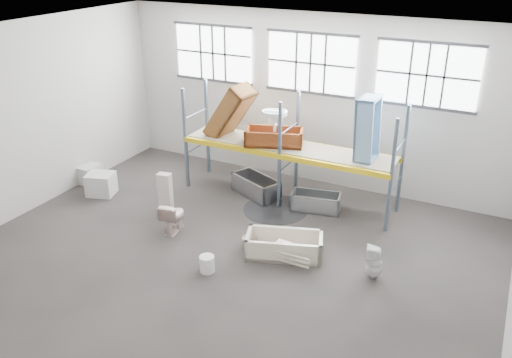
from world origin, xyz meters
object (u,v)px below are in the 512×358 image
Objects in this scene: steel_tub_right at (316,202)px; blue_tub_upright at (368,129)px; toilet_beige at (173,216)px; rust_tub_flat at (274,137)px; bucket at (207,264)px; bathtub_beige at (284,245)px; carton_near at (101,184)px; cistern_tall at (165,193)px; steel_tub_left at (256,186)px; toilet_white at (374,262)px.

blue_tub_upright reaches higher than steel_tub_right.
rust_tub_flat is at bearing -122.98° from toilet_beige.
toilet_beige is 2.08× the size of bucket.
rust_tub_flat is (-1.56, 2.72, 1.56)m from bathtub_beige.
cistern_tall is at bearing -0.54° from carton_near.
steel_tub_left is at bearing 26.33° from carton_near.
toilet_white is at bearing 23.09° from bucket.
steel_tub_left is (-4.17, 2.56, -0.12)m from toilet_white.
cistern_tall is 0.84× the size of steel_tub_right.
cistern_tall is (-3.77, 0.57, 0.29)m from bathtub_beige.
cistern_tall is (-0.81, 0.80, 0.15)m from toilet_beige.
toilet_beige is 5.40m from blue_tub_upright.
toilet_white is at bearing -3.97° from carton_near.
steel_tub_left is at bearing -135.58° from toilet_white.
toilet_beige is at bearing 165.37° from bathtub_beige.
cistern_tall is at bearing -52.02° from toilet_beige.
carton_near is (-6.07, 0.59, 0.06)m from bathtub_beige.
bucket is at bearing -105.71° from steel_tub_right.
rust_tub_flat is 2.11× the size of carton_near.
rust_tub_flat reaches higher than steel_tub_left.
cistern_tall is at bearing -135.95° from rust_tub_flat.
carton_near is at bearing 155.45° from bathtub_beige.
steel_tub_left is 4.08m from bucket.
steel_tub_right is 2.47m from blue_tub_upright.
steel_tub_left is (1.73, 2.02, -0.28)m from cistern_tall.
carton_near is at bearing -154.81° from rust_tub_flat.
cistern_tall reaches higher than steel_tub_left.
bucket is at bearing -85.78° from rust_tub_flat.
rust_tub_flat is at bearing 100.85° from bathtub_beige.
carton_near is (-7.06, -2.26, -2.07)m from blue_tub_upright.
cistern_tall is 1.48× the size of carton_near.
blue_tub_upright is 2.24× the size of carton_near.
rust_tub_flat is 0.94× the size of blue_tub_upright.
steel_tub_right is at bearing -151.04° from toilet_white.
carton_near reaches higher than steel_tub_left.
bathtub_beige is 6.10m from carton_near.
toilet_beige is 3.21m from carton_near.
steel_tub_right is 6.21m from carton_near.
rust_tub_flat reaches higher than bathtub_beige.
toilet_beige reaches higher than steel_tub_left.
bathtub_beige is 3.70m from blue_tub_upright.
carton_near is (-4.82, 2.01, 0.13)m from bucket.
bucket is at bearing 137.93° from toilet_beige.
bucket is (2.52, -1.99, -0.36)m from cistern_tall.
blue_tub_upright is at bearing 62.27° from bucket.
carton_near is (-3.10, 0.82, -0.08)m from toilet_beige.
blue_tub_upright is 5.30m from bucket.
blue_tub_upright reaches higher than bathtub_beige.
toilet_beige reaches higher than steel_tub_right.
cistern_tall is 2.86× the size of bucket.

